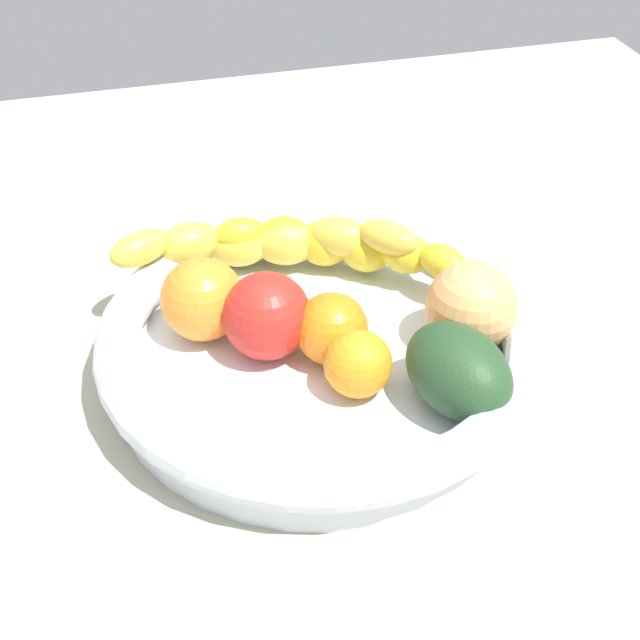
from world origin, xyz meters
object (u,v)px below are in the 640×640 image
object	(u,v)px
peach_blush	(471,306)
tomato_red	(267,316)
fruit_bowl	(320,344)
avocado_dark	(458,371)
orange_mid_right	(332,329)
orange_front	(358,364)
orange_mid_left	(203,299)
banana_draped_right	(343,246)
banana_draped_left	(265,242)

from	to	relation	value
peach_blush	tomato_red	size ratio (longest dim) A/B	1.05
fruit_bowl	avocado_dark	size ratio (longest dim) A/B	3.77
orange_mid_right	peach_blush	bearing A→B (deg)	84.71
orange_front	orange_mid_left	distance (cm)	13.76
orange_front	peach_blush	xyz separation A→B (cm)	(-3.08, 10.00, 1.04)
orange_front	orange_mid_left	bearing A→B (deg)	-134.67
avocado_dark	orange_mid_right	bearing A→B (deg)	-135.16
tomato_red	banana_draped_right	bearing A→B (deg)	134.95
banana_draped_right	orange_mid_left	world-z (taller)	orange_mid_left
orange_front	orange_mid_left	world-z (taller)	orange_mid_left
orange_mid_left	orange_mid_right	bearing A→B (deg)	58.00
peach_blush	avocado_dark	bearing A→B (deg)	-29.34
banana_draped_right	orange_front	size ratio (longest dim) A/B	3.93
orange_mid_right	fruit_bowl	bearing A→B (deg)	-149.56
banana_draped_right	peach_blush	world-z (taller)	peach_blush
orange_front	orange_mid_left	size ratio (longest dim) A/B	0.76
banana_draped_left	peach_blush	distance (cm)	18.82
avocado_dark	fruit_bowl	bearing A→B (deg)	-136.69
banana_draped_left	banana_draped_right	distance (cm)	6.68
orange_mid_left	tomato_red	size ratio (longest dim) A/B	0.97
tomato_red	banana_draped_left	bearing A→B (deg)	168.53
banana_draped_right	tomato_red	bearing A→B (deg)	-45.05
banana_draped_left	tomato_red	distance (cm)	10.41
orange_front	peach_blush	world-z (taller)	peach_blush
banana_draped_right	orange_mid_right	world-z (taller)	orange_mid_right
banana_draped_left	orange_mid_left	distance (cm)	9.30
fruit_bowl	banana_draped_left	size ratio (longest dim) A/B	1.32
banana_draped_right	tomato_red	world-z (taller)	tomato_red
orange_front	peach_blush	size ratio (longest dim) A/B	0.71
avocado_dark	tomato_red	xyz separation A→B (cm)	(-9.41, -11.84, 0.32)
orange_mid_right	tomato_red	distance (cm)	5.04
orange_mid_right	tomato_red	bearing A→B (deg)	-114.54
avocado_dark	tomato_red	world-z (taller)	tomato_red
banana_draped_right	avocado_dark	bearing A→B (deg)	10.52
orange_front	orange_mid_right	world-z (taller)	orange_mid_right
banana_draped_right	orange_front	xyz separation A→B (cm)	(14.66, -3.12, -0.45)
orange_mid_right	avocado_dark	xyz separation A→B (cm)	(7.34, 7.29, 0.29)
banana_draped_right	orange_mid_left	size ratio (longest dim) A/B	3.00
banana_draped_right	orange_mid_left	xyz separation A→B (cm)	(5.00, -12.89, 0.34)
fruit_bowl	banana_draped_right	xyz separation A→B (cm)	(-9.51, 4.59, 2.39)
orange_front	avocado_dark	bearing A→B (deg)	63.22
banana_draped_right	avocado_dark	size ratio (longest dim) A/B	2.17
banana_draped_left	orange_front	size ratio (longest dim) A/B	5.15
banana_draped_left	peach_blush	xyz separation A→B (cm)	(13.28, 13.33, 0.17)
banana_draped_left	orange_mid_right	distance (cm)	12.54
avocado_dark	tomato_red	distance (cm)	15.13
orange_front	tomato_red	bearing A→B (deg)	-138.78
tomato_red	orange_front	bearing A→B (deg)	41.22
banana_draped_left	orange_mid_right	bearing A→B (deg)	11.42
orange_mid_right	orange_mid_left	bearing A→B (deg)	-122.00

